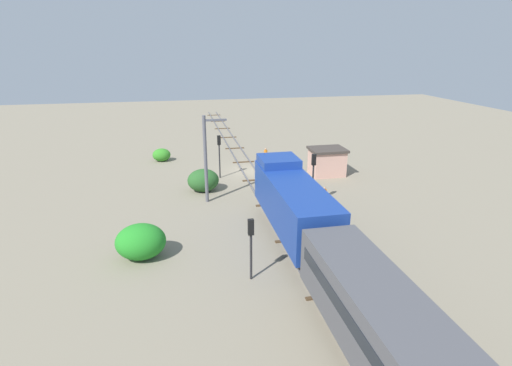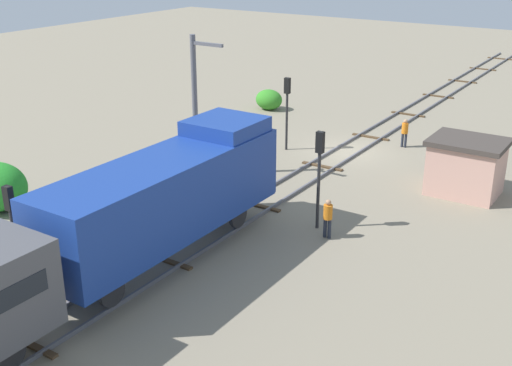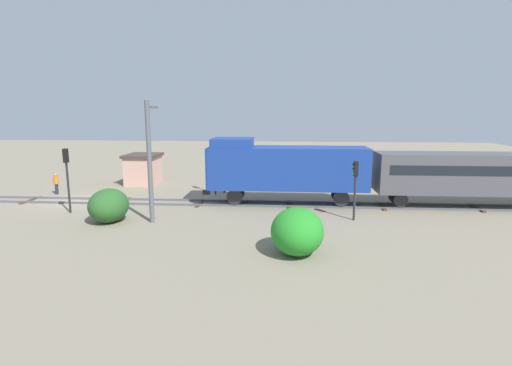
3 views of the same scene
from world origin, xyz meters
name	(u,v)px [view 2 (image 2 of 3)]	position (x,y,z in m)	size (l,w,h in m)	color
ground_plane	(348,151)	(0.00, 0.00, 0.00)	(116.11, 116.11, 0.00)	gray
railway_track	(348,150)	(0.00, 0.00, 0.07)	(2.40, 77.41, 0.16)	#595960
locomotive	(169,192)	(0.00, 15.77, 2.77)	(2.90, 11.60, 4.60)	navy
traffic_signal_near	(287,100)	(3.20, 1.66, 2.95)	(0.32, 0.34, 4.25)	#262628
traffic_signal_mid	(319,162)	(-3.40, 10.20, 2.99)	(0.32, 0.34, 4.30)	#262628
traffic_signal_far	(11,215)	(3.60, 20.07, 2.56)	(0.32, 0.34, 3.66)	#262628
worker_near_track	(405,131)	(-2.40, -2.54, 1.00)	(0.38, 0.38, 1.70)	#262B38
worker_by_signal	(328,216)	(-4.20, 10.84, 1.00)	(0.38, 0.38, 1.70)	#262B38
catenary_mast	(196,103)	(4.93, 7.82, 3.87)	(1.94, 0.28, 7.26)	#595960
relay_hut	(466,166)	(-7.50, 2.83, 1.39)	(3.50, 2.90, 2.74)	#D19E8C
bush_near	(225,143)	(5.10, 5.19, 1.02)	(2.80, 2.29, 2.04)	#285A26
bush_mid	(269,100)	(8.97, -5.61, 0.72)	(1.99, 1.63, 1.45)	#348826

